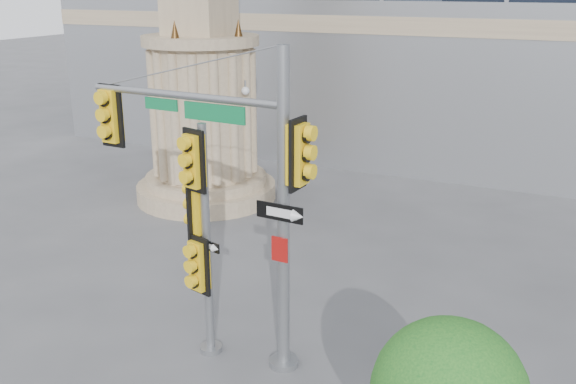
% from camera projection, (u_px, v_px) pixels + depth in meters
% --- Properties ---
extents(monument, '(4.40, 4.40, 16.60)m').
position_uv_depth(monument, '(200.00, 20.00, 18.87)').
color(monument, tan).
rests_on(monument, ground).
extents(main_signal_pole, '(4.40, 0.69, 5.68)m').
position_uv_depth(main_signal_pole, '(231.00, 171.00, 10.97)').
color(main_signal_pole, slate).
rests_on(main_signal_pole, ground).
extents(secondary_signal_pole, '(0.75, 0.68, 4.35)m').
position_uv_depth(secondary_signal_pole, '(200.00, 225.00, 11.21)').
color(secondary_signal_pole, slate).
rests_on(secondary_signal_pole, ground).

